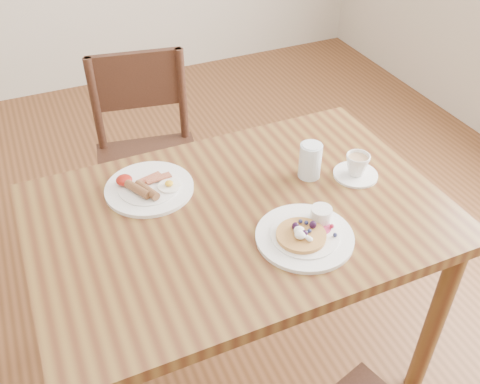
{
  "coord_description": "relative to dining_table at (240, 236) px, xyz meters",
  "views": [
    {
      "loc": [
        -0.48,
        -1.08,
        1.76
      ],
      "look_at": [
        0.0,
        0.0,
        0.82
      ],
      "focal_mm": 40.0,
      "sensor_mm": 36.0,
      "label": 1
    }
  ],
  "objects": [
    {
      "name": "teacup_saucer",
      "position": [
        0.4,
        0.01,
        0.13
      ],
      "size": [
        0.14,
        0.14,
        0.08
      ],
      "color": "white",
      "rests_on": "dining_table"
    },
    {
      "name": "pancake_plate",
      "position": [
        0.12,
        -0.18,
        0.11
      ],
      "size": [
        0.27,
        0.27,
        0.06
      ],
      "color": "white",
      "rests_on": "dining_table"
    },
    {
      "name": "chair_far",
      "position": [
        -0.08,
        0.78,
        -0.16
      ],
      "size": [
        0.49,
        0.49,
        0.88
      ],
      "rotation": [
        0.0,
        0.0,
        2.97
      ],
      "color": "#391F15",
      "rests_on": "ground"
    },
    {
      "name": "breakfast_plate",
      "position": [
        -0.22,
        0.2,
        0.11
      ],
      "size": [
        0.27,
        0.27,
        0.04
      ],
      "color": "white",
      "rests_on": "dining_table"
    },
    {
      "name": "dining_table",
      "position": [
        0.0,
        0.0,
        0.0
      ],
      "size": [
        1.2,
        0.8,
        0.75
      ],
      "color": "brown",
      "rests_on": "ground"
    },
    {
      "name": "water_glass",
      "position": [
        0.27,
        0.07,
        0.16
      ],
      "size": [
        0.07,
        0.07,
        0.11
      ],
      "primitive_type": "cylinder",
      "color": "silver",
      "rests_on": "dining_table"
    },
    {
      "name": "ground",
      "position": [
        0.0,
        0.0,
        -0.65
      ],
      "size": [
        5.0,
        5.0,
        0.0
      ],
      "primitive_type": "plane",
      "color": "#593319",
      "rests_on": "ground"
    }
  ]
}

